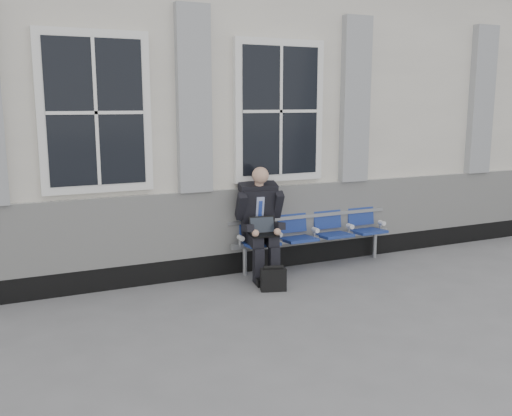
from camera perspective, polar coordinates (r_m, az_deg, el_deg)
name	(u,v)px	position (r m, az deg, el deg)	size (l,w,h in m)	color
ground	(307,302)	(7.01, 5.10, -9.30)	(70.00, 70.00, 0.00)	slate
station_building	(205,111)	(9.75, -5.13, 9.61)	(14.40, 4.40, 4.49)	silver
bench	(313,229)	(8.37, 5.71, -2.09)	(2.60, 0.47, 0.91)	#9EA0A3
businessman	(260,219)	(7.77, 0.42, -1.07)	(0.67, 0.90, 1.52)	black
briefcase	(273,279)	(7.32, 1.75, -7.12)	(0.35, 0.23, 0.33)	black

